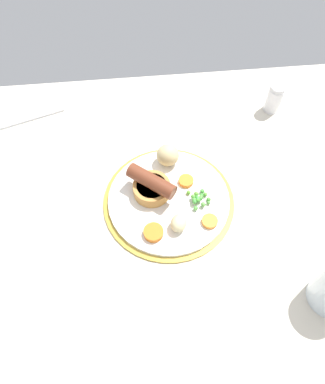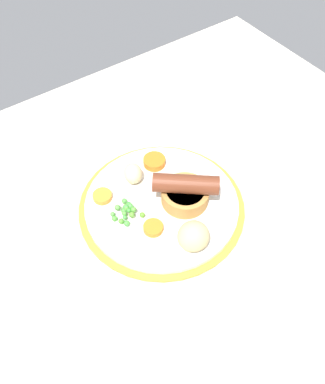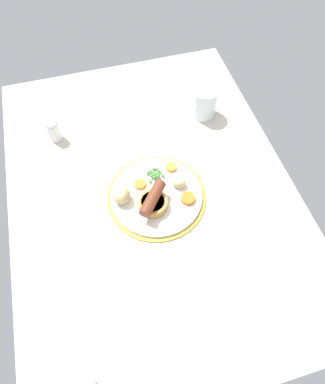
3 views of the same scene
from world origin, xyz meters
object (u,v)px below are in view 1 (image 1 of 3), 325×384
dinner_plate (169,200)px  carrot_slice_1 (210,221)px  carrot_slice_2 (153,232)px  potato_chunk_1 (179,223)px  carrot_slice_0 (186,181)px  salt_shaker (274,99)px  pea_pile (199,199)px  fork (28,119)px  potato_chunk_0 (168,155)px  sausage_pudding (152,186)px

dinner_plate → carrot_slice_1: carrot_slice_1 is taller
carrot_slice_1 → carrot_slice_2: bearing=-173.2°
dinner_plate → potato_chunk_1: (1.15, -6.89, 2.52)cm
carrot_slice_0 → potato_chunk_1: bearing=-106.1°
salt_shaker → pea_pile: bearing=-131.5°
potato_chunk_1 → fork: (-33.63, 34.39, -2.78)cm
potato_chunk_0 → fork: 38.01cm
sausage_pudding → pea_pile: size_ratio=2.08×
potato_chunk_0 → carrot_slice_2: bearing=-105.3°
carrot_slice_0 → salt_shaker: 32.73cm
pea_pile → potato_chunk_1: 7.50cm
potato_chunk_0 → fork: potato_chunk_0 is taller
pea_pile → potato_chunk_0: 12.19cm
sausage_pudding → pea_pile: (9.56, -3.19, -1.50)cm
pea_pile → carrot_slice_1: bearing=-74.6°
dinner_plate → fork: (-32.48, 27.50, -0.27)cm
pea_pile → carrot_slice_0: (-1.96, 4.99, -0.51)cm
carrot_slice_0 → carrot_slice_1: same height
sausage_pudding → carrot_slice_0: bearing=52.5°
dinner_plate → potato_chunk_1: 7.43cm
potato_chunk_1 → carrot_slice_0: 11.04cm
salt_shaker → potato_chunk_0: bearing=-151.9°
carrot_slice_1 → pea_pile: bearing=105.4°
sausage_pudding → salt_shaker: 39.82cm
potato_chunk_0 → pea_pile: bearing=-63.9°
pea_pile → dinner_plate: bearing=167.7°
carrot_slice_1 → potato_chunk_0: bearing=112.8°
potato_chunk_1 → carrot_slice_0: potato_chunk_1 is taller
salt_shaker → fork: bearing=177.4°
potato_chunk_0 → potato_chunk_1: bearing=-88.9°
carrot_slice_1 → fork: bearing=139.7°
carrot_slice_0 → fork: bearing=147.0°
dinner_plate → carrot_slice_0: 5.71cm
dinner_plate → potato_chunk_0: (0.82, 9.52, 3.32)cm
dinner_plate → carrot_slice_2: (-3.95, -7.90, 1.46)cm
carrot_slice_2 → pea_pile: bearing=33.0°
pea_pile → fork: (-38.63, 28.84, -2.08)cm
sausage_pudding → potato_chunk_0: sausage_pudding is taller
sausage_pudding → carrot_slice_1: size_ratio=3.15×
carrot_slice_2 → salt_shaker: size_ratio=0.54×
pea_pile → carrot_slice_0: pea_pile is taller
sausage_pudding → pea_pile: 10.19cm
potato_chunk_1 → carrot_slice_2: bearing=-168.8°
potato_chunk_0 → carrot_slice_2: (-4.78, -17.42, -1.86)cm
carrot_slice_0 → pea_pile: bearing=-68.6°
potato_chunk_0 → carrot_slice_1: (6.75, -16.05, -2.03)cm
dinner_plate → sausage_pudding: bearing=151.6°
pea_pile → carrot_slice_0: 5.39cm
pea_pile → potato_chunk_0: bearing=116.1°
pea_pile → carrot_slice_2: (-10.10, -6.56, -0.36)cm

